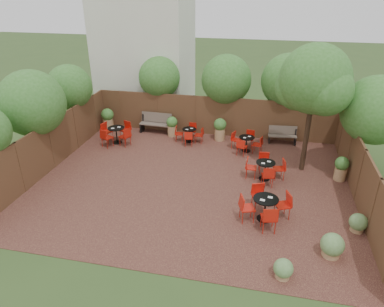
# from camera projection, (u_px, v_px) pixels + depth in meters

# --- Properties ---
(ground) EXTENTS (80.00, 80.00, 0.00)m
(ground) POSITION_uv_depth(u_px,v_px,m) (193.00, 182.00, 13.98)
(ground) COLOR #354F23
(ground) RESTS_ON ground
(courtyard_paving) EXTENTS (12.00, 10.00, 0.02)m
(courtyard_paving) POSITION_uv_depth(u_px,v_px,m) (193.00, 182.00, 13.98)
(courtyard_paving) COLOR #391A17
(courtyard_paving) RESTS_ON ground
(fence_back) EXTENTS (12.00, 0.08, 2.00)m
(fence_back) POSITION_uv_depth(u_px,v_px,m) (213.00, 116.00, 17.95)
(fence_back) COLOR #4F331D
(fence_back) RESTS_ON ground
(fence_left) EXTENTS (0.08, 10.00, 2.00)m
(fence_left) POSITION_uv_depth(u_px,v_px,m) (51.00, 146.00, 14.70)
(fence_left) COLOR #4F331D
(fence_left) RESTS_ON ground
(fence_right) EXTENTS (0.08, 10.00, 2.00)m
(fence_right) POSITION_uv_depth(u_px,v_px,m) (360.00, 176.00, 12.40)
(fence_right) COLOR #4F331D
(fence_right) RESTS_ON ground
(neighbour_building) EXTENTS (5.00, 4.00, 8.00)m
(neighbour_building) POSITION_uv_depth(u_px,v_px,m) (145.00, 43.00, 20.15)
(neighbour_building) COLOR silver
(neighbour_building) RESTS_ON ground
(overhang_foliage) EXTENTS (15.72, 10.53, 2.64)m
(overhang_foliage) POSITION_uv_depth(u_px,v_px,m) (193.00, 92.00, 15.67)
(overhang_foliage) COLOR #336C23
(overhang_foliage) RESTS_ON ground
(courtyard_tree) EXTENTS (2.80, 2.70, 5.14)m
(courtyard_tree) POSITION_uv_depth(u_px,v_px,m) (314.00, 83.00, 13.32)
(courtyard_tree) COLOR black
(courtyard_tree) RESTS_ON courtyard_paving
(park_bench_left) EXTENTS (1.68, 0.62, 1.02)m
(park_bench_left) POSITION_uv_depth(u_px,v_px,m) (156.00, 123.00, 18.39)
(park_bench_left) COLOR brown
(park_bench_left) RESTS_ON courtyard_paving
(park_bench_right) EXTENTS (1.39, 0.58, 0.83)m
(park_bench_right) POSITION_uv_depth(u_px,v_px,m) (282.00, 135.00, 17.19)
(park_bench_right) COLOR brown
(park_bench_right) RESTS_ON courtyard_paving
(bistro_tables) EXTENTS (8.91, 7.24, 0.93)m
(bistro_tables) POSITION_uv_depth(u_px,v_px,m) (209.00, 157.00, 15.00)
(bistro_tables) COLOR black
(bistro_tables) RESTS_ON courtyard_paving
(planters) EXTENTS (11.75, 3.59, 1.18)m
(planters) POSITION_uv_depth(u_px,v_px,m) (189.00, 130.00, 17.23)
(planters) COLOR #A37D51
(planters) RESTS_ON courtyard_paving
(low_shrubs) EXTENTS (2.85, 3.05, 0.72)m
(low_shrubs) POSITION_uv_depth(u_px,v_px,m) (330.00, 244.00, 10.18)
(low_shrubs) COLOR #A37D51
(low_shrubs) RESTS_ON courtyard_paving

